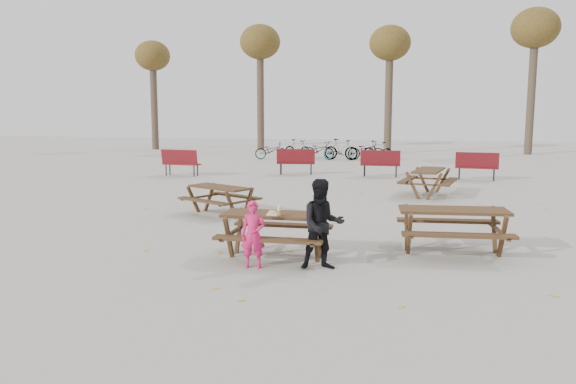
% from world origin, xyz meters
% --- Properties ---
extents(ground, '(80.00, 80.00, 0.00)m').
position_xyz_m(ground, '(0.00, 0.00, 0.00)').
color(ground, gray).
rests_on(ground, ground).
extents(main_picnic_table, '(1.80, 1.45, 0.78)m').
position_xyz_m(main_picnic_table, '(0.00, 0.00, 0.59)').
color(main_picnic_table, '#351D13').
rests_on(main_picnic_table, ground).
extents(food_tray, '(0.18, 0.11, 0.03)m').
position_xyz_m(food_tray, '(-0.01, -0.20, 0.79)').
color(food_tray, white).
rests_on(food_tray, main_picnic_table).
extents(bread_roll, '(0.14, 0.06, 0.05)m').
position_xyz_m(bread_roll, '(-0.01, -0.20, 0.83)').
color(bread_roll, tan).
rests_on(bread_roll, food_tray).
extents(soda_bottle, '(0.07, 0.07, 0.17)m').
position_xyz_m(soda_bottle, '(0.10, -0.19, 0.85)').
color(soda_bottle, silver).
rests_on(soda_bottle, main_picnic_table).
extents(child, '(0.43, 0.32, 1.09)m').
position_xyz_m(child, '(-0.21, -0.70, 0.54)').
color(child, '#D81B5C').
rests_on(child, ground).
extents(adult, '(0.85, 0.75, 1.45)m').
position_xyz_m(adult, '(0.89, -0.55, 0.73)').
color(adult, black).
rests_on(adult, ground).
extents(picnic_table_east, '(1.98, 1.65, 0.80)m').
position_xyz_m(picnic_table_east, '(3.00, 0.92, 0.40)').
color(picnic_table_east, '#351D13').
rests_on(picnic_table_east, ground).
extents(picnic_table_north, '(2.04, 1.91, 0.70)m').
position_xyz_m(picnic_table_north, '(-2.25, 3.63, 0.35)').
color(picnic_table_north, '#351D13').
rests_on(picnic_table_north, ground).
extents(picnic_table_far, '(1.82, 2.09, 0.79)m').
position_xyz_m(picnic_table_far, '(2.80, 7.85, 0.39)').
color(picnic_table_far, '#351D13').
rests_on(picnic_table_far, ground).
extents(park_bench_row, '(12.67, 1.97, 1.03)m').
position_xyz_m(park_bench_row, '(-0.68, 12.09, 0.52)').
color(park_bench_row, maroon).
rests_on(park_bench_row, ground).
extents(bicycle_row, '(7.21, 2.28, 1.08)m').
position_xyz_m(bicycle_row, '(-1.78, 19.76, 0.49)').
color(bicycle_row, black).
rests_on(bicycle_row, ground).
extents(tree_row, '(32.17, 3.52, 8.26)m').
position_xyz_m(tree_row, '(0.90, 25.15, 6.19)').
color(tree_row, '#382B21').
rests_on(tree_row, ground).
extents(fallen_leaves, '(11.00, 11.00, 0.01)m').
position_xyz_m(fallen_leaves, '(0.50, 2.50, 0.00)').
color(fallen_leaves, gold).
rests_on(fallen_leaves, ground).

